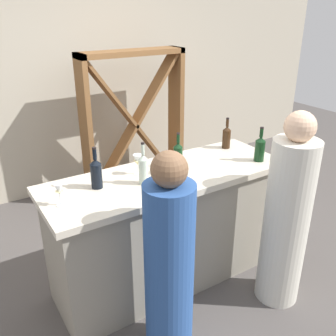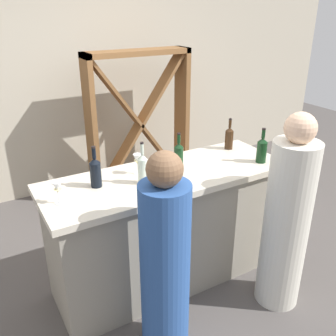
% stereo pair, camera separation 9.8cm
% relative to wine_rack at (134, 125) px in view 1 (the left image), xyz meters
% --- Properties ---
extents(ground_plane, '(12.00, 12.00, 0.00)m').
position_rel_wine_rack_xyz_m(ground_plane, '(-0.55, -1.65, -0.86)').
color(ground_plane, '#4C4744').
extents(back_wall, '(8.00, 0.10, 2.80)m').
position_rel_wine_rack_xyz_m(back_wall, '(-0.55, 0.55, 0.54)').
color(back_wall, '#B2A893').
rests_on(back_wall, ground).
extents(bar_counter, '(1.96, 0.70, 0.99)m').
position_rel_wine_rack_xyz_m(bar_counter, '(-0.55, -1.65, -0.36)').
color(bar_counter, gray).
rests_on(bar_counter, ground).
extents(wine_rack, '(1.26, 0.28, 1.73)m').
position_rel_wine_rack_xyz_m(wine_rack, '(0.00, 0.00, 0.00)').
color(wine_rack, brown).
rests_on(wine_rack, ground).
extents(wine_bottle_leftmost_near_black, '(0.08, 0.08, 0.31)m').
position_rel_wine_rack_xyz_m(wine_bottle_leftmost_near_black, '(-1.10, -1.58, 0.24)').
color(wine_bottle_leftmost_near_black, black).
rests_on(wine_bottle_leftmost_near_black, bar_counter).
extents(wine_bottle_second_left_clear_pale, '(0.07, 0.07, 0.32)m').
position_rel_wine_rack_xyz_m(wine_bottle_second_left_clear_pale, '(-0.79, -1.70, 0.25)').
color(wine_bottle_second_left_clear_pale, '#B7C6B2').
rests_on(wine_bottle_second_left_clear_pale, bar_counter).
extents(wine_bottle_center_dark_green, '(0.07, 0.07, 0.29)m').
position_rel_wine_rack_xyz_m(wine_bottle_center_dark_green, '(-0.42, -1.58, 0.24)').
color(wine_bottle_center_dark_green, black).
rests_on(wine_bottle_center_dark_green, bar_counter).
extents(wine_bottle_second_right_amber_brown, '(0.07, 0.07, 0.28)m').
position_rel_wine_rack_xyz_m(wine_bottle_second_right_amber_brown, '(0.19, -1.45, 0.24)').
color(wine_bottle_second_right_amber_brown, '#331E0F').
rests_on(wine_bottle_second_right_amber_brown, bar_counter).
extents(wine_bottle_rightmost_dark_green, '(0.08, 0.08, 0.29)m').
position_rel_wine_rack_xyz_m(wine_bottle_rightmost_dark_green, '(0.23, -1.83, 0.24)').
color(wine_bottle_rightmost_dark_green, black).
rests_on(wine_bottle_rightmost_dark_green, bar_counter).
extents(wine_glass_near_left, '(0.06, 0.06, 0.15)m').
position_rel_wine_rack_xyz_m(wine_glass_near_left, '(-1.40, -1.69, 0.24)').
color(wine_glass_near_left, white).
rests_on(wine_glass_near_left, bar_counter).
extents(wine_glass_near_center, '(0.06, 0.06, 0.16)m').
position_rel_wine_rack_xyz_m(wine_glass_near_center, '(-0.54, -1.66, 0.24)').
color(wine_glass_near_center, white).
rests_on(wine_glass_near_center, bar_counter).
extents(wine_glass_near_right, '(0.07, 0.07, 0.16)m').
position_rel_wine_rack_xyz_m(wine_glass_near_right, '(-0.75, -1.53, 0.24)').
color(wine_glass_near_right, white).
rests_on(wine_glass_near_right, bar_counter).
extents(person_left_guest, '(0.41, 0.41, 1.55)m').
position_rel_wine_rack_xyz_m(person_left_guest, '(0.08, -2.30, -0.14)').
color(person_left_guest, beige).
rests_on(person_left_guest, ground).
extents(person_center_guest, '(0.38, 0.38, 1.45)m').
position_rel_wine_rack_xyz_m(person_center_guest, '(-0.92, -2.25, -0.19)').
color(person_center_guest, '#284C8C').
rests_on(person_center_guest, ground).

